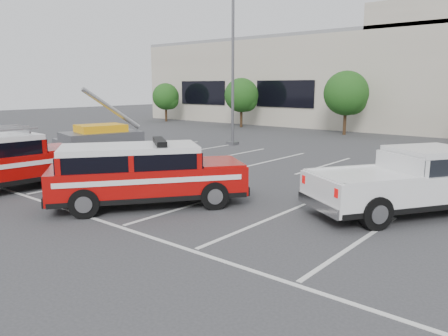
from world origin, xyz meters
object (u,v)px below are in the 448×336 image
object	(u,v)px
tree_far_left	(167,98)
fire_chief_suv	(145,179)
utility_rig	(99,141)
light_pole_left	(233,62)
white_pickup	(415,187)
tree_left	(242,96)
tree_mid_left	(347,95)

from	to	relation	value
tree_far_left	fire_chief_suv	world-z (taller)	tree_far_left
fire_chief_suv	utility_rig	xyz separation A→B (m)	(-10.16, 5.29, -0.12)
tree_far_left	utility_rig	size ratio (longest dim) A/B	0.88
light_pole_left	white_pickup	world-z (taller)	light_pole_left
tree_far_left	tree_left	size ratio (longest dim) A/B	0.90
light_pole_left	white_pickup	xyz separation A→B (m)	(13.61, -8.40, -4.42)
tree_far_left	tree_left	xyz separation A→B (m)	(10.00, 0.00, 0.27)
utility_rig	tree_far_left	bearing A→B (deg)	141.82
fire_chief_suv	light_pole_left	bearing A→B (deg)	154.27
tree_left	utility_rig	distance (m)	18.18
fire_chief_suv	utility_rig	distance (m)	11.46
fire_chief_suv	utility_rig	size ratio (longest dim) A/B	1.33
white_pickup	utility_rig	bearing A→B (deg)	-150.09
light_pole_left	white_pickup	distance (m)	16.59
tree_far_left	light_pole_left	world-z (taller)	light_pole_left
tree_mid_left	utility_rig	bearing A→B (deg)	-109.92
tree_mid_left	utility_rig	world-z (taller)	tree_mid_left
fire_chief_suv	white_pickup	world-z (taller)	fire_chief_suv
tree_left	utility_rig	bearing A→B (deg)	-78.57
fire_chief_suv	utility_rig	bearing A→B (deg)	-171.04
tree_mid_left	utility_rig	size ratio (longest dim) A/B	1.07
tree_left	utility_rig	xyz separation A→B (m)	(3.58, -17.71, -2.04)
tree_far_left	light_pole_left	size ratio (longest dim) A/B	0.39
tree_far_left	tree_mid_left	xyz separation A→B (m)	(20.00, 0.00, 0.54)
fire_chief_suv	tree_far_left	bearing A→B (deg)	172.36
utility_rig	tree_mid_left	bearing A→B (deg)	84.42
tree_mid_left	light_pole_left	size ratio (longest dim) A/B	0.47
tree_left	fire_chief_suv	world-z (taller)	tree_left
tree_left	tree_far_left	bearing A→B (deg)	-180.00
light_pole_left	utility_rig	size ratio (longest dim) A/B	2.26
tree_far_left	utility_rig	bearing A→B (deg)	-52.52
tree_far_left	tree_left	distance (m)	10.00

